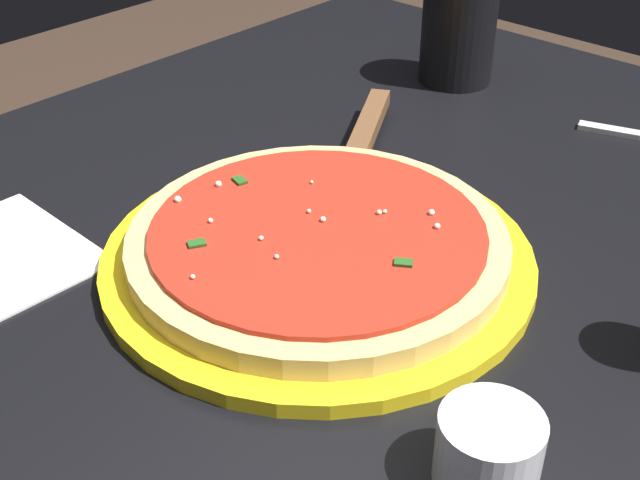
# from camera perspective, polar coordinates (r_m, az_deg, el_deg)

# --- Properties ---
(restaurant_table) EXTENTS (1.02, 0.76, 0.75)m
(restaurant_table) POSITION_cam_1_polar(r_m,az_deg,el_deg) (0.70, -1.25, -10.85)
(restaurant_table) COLOR black
(restaurant_table) RESTS_ON ground_plane
(serving_plate) EXTENTS (0.31, 0.31, 0.01)m
(serving_plate) POSITION_cam_1_polar(r_m,az_deg,el_deg) (0.60, 0.00, -1.16)
(serving_plate) COLOR yellow
(serving_plate) RESTS_ON restaurant_table
(pizza) EXTENTS (0.27, 0.27, 0.02)m
(pizza) POSITION_cam_1_polar(r_m,az_deg,el_deg) (0.59, -0.00, 0.05)
(pizza) COLOR #DBB26B
(pizza) RESTS_ON serving_plate
(pizza_server) EXTENTS (0.21, 0.15, 0.01)m
(pizza_server) POSITION_cam_1_polar(r_m,az_deg,el_deg) (0.72, 2.73, 6.27)
(pizza_server) COLOR silver
(pizza_server) RESTS_ON serving_plate
(cup_tall_drink) EXTENTS (0.08, 0.08, 0.11)m
(cup_tall_drink) POSITION_cam_1_polar(r_m,az_deg,el_deg) (0.89, 9.34, 13.82)
(cup_tall_drink) COLOR black
(cup_tall_drink) RESTS_ON restaurant_table
(cup_small_sauce) EXTENTS (0.05, 0.05, 0.04)m
(cup_small_sauce) POSITION_cam_1_polar(r_m,az_deg,el_deg) (0.45, 11.32, -13.76)
(cup_small_sauce) COLOR silver
(cup_small_sauce) RESTS_ON restaurant_table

